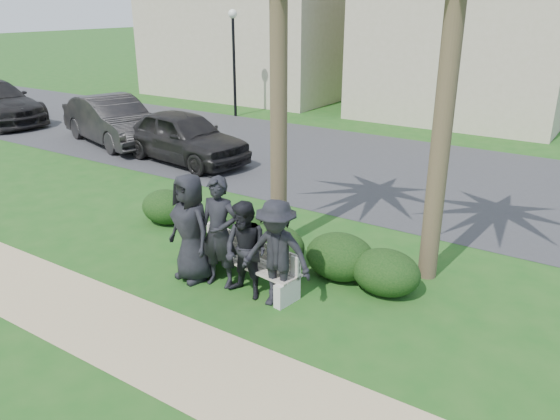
% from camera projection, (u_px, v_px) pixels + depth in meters
% --- Properties ---
extents(ground, '(160.00, 160.00, 0.00)m').
position_uv_depth(ground, '(222.00, 288.00, 9.28)').
color(ground, '#1B5117').
rests_on(ground, ground).
extents(footpath, '(30.00, 1.60, 0.01)m').
position_uv_depth(footpath, '(143.00, 339.00, 7.87)').
color(footpath, tan).
rests_on(footpath, ground).
extents(asphalt_street, '(160.00, 8.00, 0.01)m').
position_uv_depth(asphalt_street, '(400.00, 173.00, 15.51)').
color(asphalt_street, '#2D2D30').
rests_on(asphalt_street, ground).
extents(stucco_bldg_left, '(10.40, 8.40, 7.30)m').
position_uv_depth(stucco_bldg_left, '(259.00, 20.00, 28.18)').
color(stucco_bldg_left, tan).
rests_on(stucco_bldg_left, ground).
extents(stucco_bldg_right, '(8.40, 8.40, 7.30)m').
position_uv_depth(stucco_bldg_right, '(476.00, 25.00, 22.51)').
color(stucco_bldg_right, tan).
rests_on(stucco_bldg_right, ground).
extents(street_lamp, '(0.36, 0.36, 4.29)m').
position_uv_depth(street_lamp, '(234.00, 44.00, 22.21)').
color(street_lamp, black).
rests_on(street_lamp, ground).
extents(park_bench, '(2.25, 0.81, 0.76)m').
position_uv_depth(park_bench, '(244.00, 264.00, 9.35)').
color(park_bench, '#A29B88').
rests_on(park_bench, ground).
extents(man_a, '(1.04, 0.79, 1.91)m').
position_uv_depth(man_a, '(191.00, 228.00, 9.28)').
color(man_a, black).
rests_on(man_a, ground).
extents(man_b, '(0.77, 0.57, 1.93)m').
position_uv_depth(man_b, '(219.00, 233.00, 9.08)').
color(man_b, black).
rests_on(man_b, ground).
extents(man_c, '(0.84, 0.67, 1.64)m').
position_uv_depth(man_c, '(246.00, 251.00, 8.75)').
color(man_c, black).
rests_on(man_c, ground).
extents(man_d, '(1.25, 0.86, 1.78)m').
position_uv_depth(man_d, '(276.00, 254.00, 8.47)').
color(man_d, black).
rests_on(man_d, ground).
extents(hedge_a, '(1.15, 0.95, 0.75)m').
position_uv_depth(hedge_a, '(166.00, 206.00, 11.95)').
color(hedge_a, black).
rests_on(hedge_a, ground).
extents(hedge_b, '(1.31, 1.08, 0.85)m').
position_uv_depth(hedge_b, '(218.00, 230.00, 10.55)').
color(hedge_b, black).
rests_on(hedge_b, ground).
extents(hedge_c, '(1.14, 0.94, 0.74)m').
position_uv_depth(hedge_c, '(239.00, 230.00, 10.69)').
color(hedge_c, black).
rests_on(hedge_c, ground).
extents(hedge_d, '(1.20, 0.99, 0.78)m').
position_uv_depth(hedge_d, '(274.00, 245.00, 10.00)').
color(hedge_d, black).
rests_on(hedge_d, ground).
extents(hedge_e, '(1.25, 1.03, 0.82)m').
position_uv_depth(hedge_e, '(340.00, 255.00, 9.54)').
color(hedge_e, black).
rests_on(hedge_e, ground).
extents(hedge_f, '(1.17, 0.96, 0.76)m').
position_uv_depth(hedge_f, '(386.00, 271.00, 9.04)').
color(hedge_f, black).
rests_on(hedge_f, ground).
extents(car_a, '(4.67, 2.34, 1.53)m').
position_uv_depth(car_a, '(184.00, 137.00, 16.40)').
color(car_a, black).
rests_on(car_a, ground).
extents(car_b, '(5.08, 2.93, 1.58)m').
position_uv_depth(car_b, '(113.00, 120.00, 18.51)').
color(car_b, black).
rests_on(car_b, ground).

